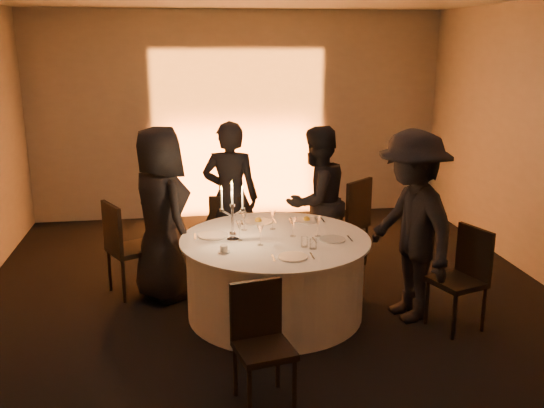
{
  "coord_description": "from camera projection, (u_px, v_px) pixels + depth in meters",
  "views": [
    {
      "loc": [
        -0.84,
        -5.36,
        2.58
      ],
      "look_at": [
        0.0,
        0.2,
        1.05
      ],
      "focal_mm": 40.0,
      "sensor_mm": 36.0,
      "label": 1
    }
  ],
  "objects": [
    {
      "name": "floor",
      "position": [
        275.0,
        313.0,
        5.91
      ],
      "size": [
        7.0,
        7.0,
        0.0
      ],
      "primitive_type": "plane",
      "color": "black",
      "rests_on": "ground"
    },
    {
      "name": "wall_back",
      "position": [
        239.0,
        116.0,
        8.86
      ],
      "size": [
        7.0,
        0.0,
        7.0
      ],
      "primitive_type": "plane",
      "rotation": [
        1.57,
        0.0,
        0.0
      ],
      "color": "#9E9993",
      "rests_on": "floor"
    },
    {
      "name": "wall_front",
      "position": [
        425.0,
        350.0,
        2.18
      ],
      "size": [
        7.0,
        0.0,
        7.0
      ],
      "primitive_type": "plane",
      "rotation": [
        -1.57,
        0.0,
        0.0
      ],
      "color": "#9E9993",
      "rests_on": "floor"
    },
    {
      "name": "uplighter_fixture",
      "position": [
        242.0,
        217.0,
        8.95
      ],
      "size": [
        0.25,
        0.12,
        0.1
      ],
      "primitive_type": "cube",
      "color": "black",
      "rests_on": "floor"
    },
    {
      "name": "banquet_table",
      "position": [
        275.0,
        276.0,
        5.81
      ],
      "size": [
        1.8,
        1.8,
        0.77
      ],
      "color": "black",
      "rests_on": "floor"
    },
    {
      "name": "chair_left",
      "position": [
        124.0,
        243.0,
        6.21
      ],
      "size": [
        0.59,
        0.59,
        0.99
      ],
      "rotation": [
        0.0,
        0.0,
        2.05
      ],
      "color": "black",
      "rests_on": "floor"
    },
    {
      "name": "chair_back_left",
      "position": [
        228.0,
        228.0,
        6.92
      ],
      "size": [
        0.48,
        0.48,
        0.9
      ],
      "rotation": [
        0.0,
        0.0,
        2.9
      ],
      "color": "black",
      "rests_on": "floor"
    },
    {
      "name": "chair_back_right",
      "position": [
        349.0,
        218.0,
        6.95
      ],
      "size": [
        0.65,
        0.65,
        1.06
      ],
      "rotation": [
        0.0,
        0.0,
        -2.44
      ],
      "color": "black",
      "rests_on": "floor"
    },
    {
      "name": "chair_right",
      "position": [
        464.0,
        272.0,
        5.52
      ],
      "size": [
        0.52,
        0.52,
        0.94
      ],
      "rotation": [
        0.0,
        0.0,
        -1.24
      ],
      "color": "black",
      "rests_on": "floor"
    },
    {
      "name": "chair_front",
      "position": [
        261.0,
        336.0,
        4.39
      ],
      "size": [
        0.46,
        0.47,
        0.9
      ],
      "rotation": [
        0.0,
        0.0,
        0.21
      ],
      "color": "black",
      "rests_on": "floor"
    },
    {
      "name": "guest_left",
      "position": [
        161.0,
        214.0,
        6.08
      ],
      "size": [
        0.91,
        1.03,
        1.77
      ],
      "primitive_type": "imported",
      "rotation": [
        0.0,
        0.0,
        2.07
      ],
      "color": "black",
      "rests_on": "floor"
    },
    {
      "name": "guest_back_left",
      "position": [
        231.0,
        198.0,
        6.8
      ],
      "size": [
        0.72,
        0.56,
        1.73
      ],
      "primitive_type": "imported",
      "rotation": [
        0.0,
        0.0,
        2.88
      ],
      "color": "black",
      "rests_on": "floor"
    },
    {
      "name": "guest_back_right",
      "position": [
        316.0,
        202.0,
        6.72
      ],
      "size": [
        1.03,
        0.97,
        1.68
      ],
      "primitive_type": "imported",
      "rotation": [
        0.0,
        0.0,
        -2.58
      ],
      "color": "black",
      "rests_on": "floor"
    },
    {
      "name": "guest_right",
      "position": [
        411.0,
        226.0,
        5.61
      ],
      "size": [
        0.89,
        1.28,
        1.81
      ],
      "primitive_type": "imported",
      "rotation": [
        0.0,
        0.0,
        -1.37
      ],
      "color": "black",
      "rests_on": "floor"
    },
    {
      "name": "plate_left",
      "position": [
        213.0,
        235.0,
        5.77
      ],
      "size": [
        0.36,
        0.29,
        0.01
      ],
      "color": "silver",
      "rests_on": "banquet_table"
    },
    {
      "name": "plate_back_left",
      "position": [
        258.0,
        221.0,
        6.2
      ],
      "size": [
        0.36,
        0.29,
        0.08
      ],
      "color": "silver",
      "rests_on": "banquet_table"
    },
    {
      "name": "plate_back_right",
      "position": [
        307.0,
        219.0,
        6.24
      ],
      "size": [
        0.35,
        0.25,
        0.08
      ],
      "color": "silver",
      "rests_on": "banquet_table"
    },
    {
      "name": "plate_right",
      "position": [
        332.0,
        239.0,
        5.65
      ],
      "size": [
        0.36,
        0.24,
        0.01
      ],
      "color": "silver",
      "rests_on": "banquet_table"
    },
    {
      "name": "plate_front",
      "position": [
        293.0,
        257.0,
        5.2
      ],
      "size": [
        0.35,
        0.26,
        0.01
      ],
      "color": "silver",
      "rests_on": "banquet_table"
    },
    {
      "name": "coffee_cup",
      "position": [
        224.0,
        249.0,
        5.32
      ],
      "size": [
        0.11,
        0.11,
        0.07
      ],
      "color": "silver",
      "rests_on": "banquet_table"
    },
    {
      "name": "candelabra",
      "position": [
        233.0,
        220.0,
        5.59
      ],
      "size": [
        0.24,
        0.12,
        0.58
      ],
      "color": "silver",
      "rests_on": "banquet_table"
    },
    {
      "name": "wine_glass_a",
      "position": [
        260.0,
        231.0,
        5.48
      ],
      "size": [
        0.07,
        0.07,
        0.19
      ],
      "color": "white",
      "rests_on": "banquet_table"
    },
    {
      "name": "wine_glass_b",
      "position": [
        293.0,
        222.0,
        5.73
      ],
      "size": [
        0.07,
        0.07,
        0.19
      ],
      "color": "white",
      "rests_on": "banquet_table"
    },
    {
      "name": "wine_glass_c",
      "position": [
        318.0,
        222.0,
        5.73
      ],
      "size": [
        0.07,
        0.07,
        0.19
      ],
      "color": "white",
      "rests_on": "banquet_table"
    },
    {
      "name": "wine_glass_d",
      "position": [
        239.0,
        226.0,
        5.61
      ],
      "size": [
        0.07,
        0.07,
        0.19
      ],
      "color": "white",
      "rests_on": "banquet_table"
    },
    {
      "name": "wine_glass_e",
      "position": [
        273.0,
        216.0,
        5.94
      ],
      "size": [
        0.07,
        0.07,
        0.19
      ],
      "color": "white",
      "rests_on": "banquet_table"
    },
    {
      "name": "wine_glass_f",
      "position": [
        244.0,
        217.0,
        5.91
      ],
      "size": [
        0.07,
        0.07,
        0.19
      ],
      "color": "white",
      "rests_on": "banquet_table"
    },
    {
      "name": "tumbler_a",
      "position": [
        313.0,
        244.0,
        5.41
      ],
      "size": [
        0.07,
        0.07,
        0.09
      ],
      "primitive_type": "cylinder",
      "color": "white",
      "rests_on": "banquet_table"
    },
    {
      "name": "tumbler_b",
      "position": [
        305.0,
        242.0,
        5.46
      ],
      "size": [
        0.07,
        0.07,
        0.09
      ],
      "primitive_type": "cylinder",
      "color": "white",
      "rests_on": "banquet_table"
    }
  ]
}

